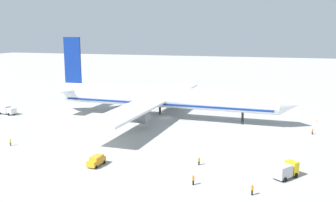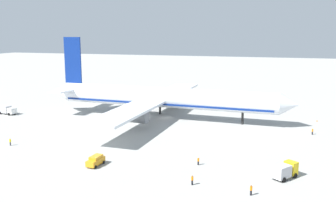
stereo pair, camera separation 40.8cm
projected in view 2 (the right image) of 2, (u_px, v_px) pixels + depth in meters
The scene contains 12 objects.
ground_plane at pixel (165, 118), 116.42m from camera, with size 600.00×600.00×0.00m, color #9E9E99.
airliner at pixel (160, 98), 115.80m from camera, with size 79.05×71.94×24.63m.
service_truck_1 at pixel (7, 110), 122.06m from camera, with size 6.59×3.36×2.70m.
service_truck_2 at pixel (285, 170), 68.46m from camera, with size 4.82×5.59×2.80m.
service_van at pixel (96, 160), 75.20m from camera, with size 2.31×4.64×1.97m.
baggage_cart_1 at pixel (139, 91), 167.98m from camera, with size 2.42×2.82×0.40m.
ground_worker_0 at pixel (192, 180), 65.60m from camera, with size 0.51×0.51×1.77m.
ground_worker_2 at pixel (312, 131), 97.82m from camera, with size 0.51×0.51×1.69m.
ground_worker_3 at pixel (10, 142), 88.40m from camera, with size 0.51×0.51×1.74m.
ground_worker_4 at pixel (251, 190), 61.44m from camera, with size 0.45×0.45×1.78m.
ground_worker_5 at pixel (198, 161), 75.45m from camera, with size 0.55×0.55×1.63m.
traffic_cone_1 at pixel (317, 121), 112.18m from camera, with size 0.36×0.36×0.55m, color orange.
Camera 2 is at (34.78, -108.09, 26.27)m, focal length 40.38 mm.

